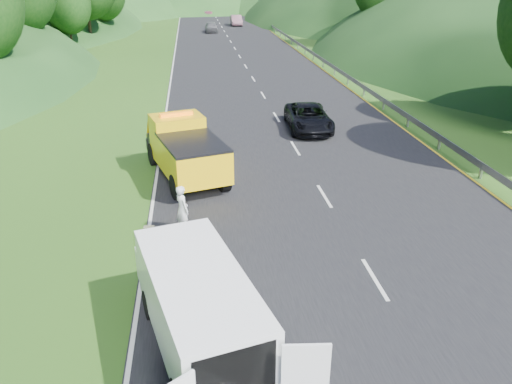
{
  "coord_description": "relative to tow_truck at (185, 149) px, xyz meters",
  "views": [
    {
      "loc": [
        -2.08,
        -13.96,
        8.45
      ],
      "look_at": [
        -0.07,
        1.92,
        1.3
      ],
      "focal_mm": 35.0,
      "sensor_mm": 36.0,
      "label": 1
    }
  ],
  "objects": [
    {
      "name": "tree_line_left",
      "position": [
        -16.43,
        53.11,
        -1.29
      ],
      "size": [
        14.0,
        140.0,
        14.0
      ],
      "primitive_type": null,
      "color": "#254D16",
      "rests_on": "ground"
    },
    {
      "name": "ground",
      "position": [
        2.57,
        -6.89,
        -1.29
      ],
      "size": [
        320.0,
        320.0,
        0.0
      ],
      "primitive_type": "plane",
      "color": "#38661E",
      "rests_on": "ground"
    },
    {
      "name": "woman",
      "position": [
        -0.09,
        -5.2,
        -1.29
      ],
      "size": [
        0.71,
        0.78,
        1.75
      ],
      "primitive_type": "imported",
      "rotation": [
        0.0,
        0.0,
        2.07
      ],
      "color": "silver",
      "rests_on": "ground"
    },
    {
      "name": "dist_car_a",
      "position": [
        3.62,
        56.05,
        -1.29
      ],
      "size": [
        1.75,
        4.35,
        1.48
      ],
      "primitive_type": "imported",
      "color": "#4C4D51",
      "rests_on": "ground"
    },
    {
      "name": "passing_suv",
      "position": [
        6.96,
        6.32,
        -1.29
      ],
      "size": [
        2.59,
        5.15,
        1.4
      ],
      "primitive_type": "imported",
      "rotation": [
        0.0,
        0.0,
        -0.05
      ],
      "color": "black",
      "rests_on": "ground"
    },
    {
      "name": "suitcase",
      "position": [
        -1.23,
        -5.67,
        -1.02
      ],
      "size": [
        0.35,
        0.21,
        0.55
      ],
      "primitive_type": "cube",
      "rotation": [
        0.0,
        0.0,
        -0.07
      ],
      "color": "#5C5C45",
      "rests_on": "ground"
    },
    {
      "name": "tree_line_right",
      "position": [
        25.57,
        53.11,
        -1.29
      ],
      "size": [
        14.0,
        140.0,
        14.0
      ],
      "primitive_type": null,
      "color": "#254D16",
      "rests_on": "ground"
    },
    {
      "name": "road_surface",
      "position": [
        5.57,
        33.11,
        -1.28
      ],
      "size": [
        14.0,
        200.0,
        0.02
      ],
      "primitive_type": "cube",
      "color": "black",
      "rests_on": "ground"
    },
    {
      "name": "child",
      "position": [
        0.45,
        -7.11,
        -1.29
      ],
      "size": [
        0.56,
        0.5,
        0.96
      ],
      "primitive_type": "imported",
      "rotation": [
        0.0,
        0.0,
        -0.36
      ],
      "color": "#CFB96E",
      "rests_on": "ground"
    },
    {
      "name": "guardrail",
      "position": [
        12.87,
        45.61,
        -1.29
      ],
      "size": [
        0.06,
        140.0,
        1.52
      ],
      "primitive_type": "cube",
      "color": "gray",
      "rests_on": "ground"
    },
    {
      "name": "tow_truck",
      "position": [
        0.0,
        0.0,
        0.0
      ],
      "size": [
        3.84,
        6.51,
        2.64
      ],
      "rotation": [
        0.0,
        0.0,
        0.28
      ],
      "color": "black",
      "rests_on": "ground"
    },
    {
      "name": "hills_backdrop",
      "position": [
        9.07,
        127.81,
        -1.29
      ],
      "size": [
        201.0,
        288.6,
        44.0
      ],
      "primitive_type": null,
      "color": "#2D5B23",
      "rests_on": "ground"
    },
    {
      "name": "white_van",
      "position": [
        0.33,
        -11.12,
        -0.04
      ],
      "size": [
        4.15,
        6.71,
        2.22
      ],
      "rotation": [
        0.0,
        0.0,
        0.25
      ],
      "color": "black",
      "rests_on": "ground"
    },
    {
      "name": "dist_car_b",
      "position": [
        8.12,
        65.2,
        -1.29
      ],
      "size": [
        1.7,
        4.89,
        1.61
      ],
      "primitive_type": "imported",
      "color": "#6F4A57",
      "rests_on": "ground"
    },
    {
      "name": "dist_car_c",
      "position": [
        4.11,
        85.53,
        -1.29
      ],
      "size": [
        2.22,
        5.47,
        1.59
      ],
      "primitive_type": "imported",
      "color": "#964B62",
      "rests_on": "ground"
    }
  ]
}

